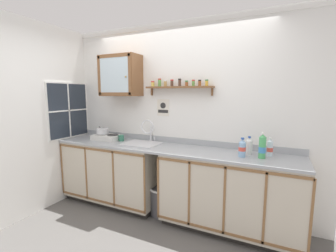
{
  "coord_description": "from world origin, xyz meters",
  "views": [
    {
      "loc": [
        1.3,
        -2.26,
        1.66
      ],
      "look_at": [
        -0.03,
        0.54,
        1.21
      ],
      "focal_mm": 24.84,
      "sensor_mm": 36.0,
      "label": 1
    }
  ],
  "objects_px": {
    "bottle_soda_green_1": "(262,147)",
    "wall_cabinet": "(120,76)",
    "warning_sign": "(163,108)",
    "trash_bin": "(161,200)",
    "bottle_opaque_white_2": "(249,146)",
    "hot_plate_stove": "(107,137)",
    "bottle_water_blue_0": "(242,148)",
    "bottle_water_clear_3": "(270,148)",
    "sink": "(143,143)",
    "saucepan": "(102,131)",
    "mug": "(121,138)"
  },
  "relations": [
    {
      "from": "bottle_soda_green_1",
      "to": "wall_cabinet",
      "type": "relative_size",
      "value": 0.48
    },
    {
      "from": "warning_sign",
      "to": "trash_bin",
      "type": "distance_m",
      "value": 1.29
    },
    {
      "from": "bottle_opaque_white_2",
      "to": "warning_sign",
      "type": "bearing_deg",
      "value": 170.3
    },
    {
      "from": "hot_plate_stove",
      "to": "warning_sign",
      "type": "xyz_separation_m",
      "value": [
        0.83,
        0.25,
        0.46
      ]
    },
    {
      "from": "hot_plate_stove",
      "to": "wall_cabinet",
      "type": "relative_size",
      "value": 0.7
    },
    {
      "from": "bottle_water_blue_0",
      "to": "wall_cabinet",
      "type": "distance_m",
      "value": 1.98
    },
    {
      "from": "wall_cabinet",
      "to": "warning_sign",
      "type": "height_order",
      "value": "wall_cabinet"
    },
    {
      "from": "bottle_water_clear_3",
      "to": "warning_sign",
      "type": "bearing_deg",
      "value": 173.05
    },
    {
      "from": "sink",
      "to": "trash_bin",
      "type": "height_order",
      "value": "sink"
    },
    {
      "from": "bottle_soda_green_1",
      "to": "wall_cabinet",
      "type": "distance_m",
      "value": 2.15
    },
    {
      "from": "bottle_soda_green_1",
      "to": "bottle_opaque_white_2",
      "type": "xyz_separation_m",
      "value": [
        -0.15,
        0.1,
        -0.03
      ]
    },
    {
      "from": "bottle_opaque_white_2",
      "to": "wall_cabinet",
      "type": "bearing_deg",
      "value": 178.17
    },
    {
      "from": "hot_plate_stove",
      "to": "bottle_soda_green_1",
      "type": "xyz_separation_m",
      "value": [
        2.19,
        -0.06,
        0.09
      ]
    },
    {
      "from": "hot_plate_stove",
      "to": "trash_bin",
      "type": "bearing_deg",
      "value": -4.64
    },
    {
      "from": "bottle_soda_green_1",
      "to": "trash_bin",
      "type": "height_order",
      "value": "bottle_soda_green_1"
    },
    {
      "from": "warning_sign",
      "to": "wall_cabinet",
      "type": "bearing_deg",
      "value": -166.55
    },
    {
      "from": "bottle_water_blue_0",
      "to": "bottle_water_clear_3",
      "type": "distance_m",
      "value": 0.32
    },
    {
      "from": "bottle_soda_green_1",
      "to": "bottle_water_blue_0",
      "type": "bearing_deg",
      "value": -170.66
    },
    {
      "from": "saucepan",
      "to": "sink",
      "type": "bearing_deg",
      "value": -1.06
    },
    {
      "from": "saucepan",
      "to": "hot_plate_stove",
      "type": "bearing_deg",
      "value": -12.42
    },
    {
      "from": "hot_plate_stove",
      "to": "mug",
      "type": "xyz_separation_m",
      "value": [
        0.25,
        0.03,
        0.01
      ]
    },
    {
      "from": "sink",
      "to": "mug",
      "type": "xyz_separation_m",
      "value": [
        -0.38,
        0.02,
        0.04
      ]
    },
    {
      "from": "bottle_opaque_white_2",
      "to": "bottle_water_clear_3",
      "type": "xyz_separation_m",
      "value": [
        0.22,
        0.03,
        -0.0
      ]
    },
    {
      "from": "bottle_water_clear_3",
      "to": "warning_sign",
      "type": "relative_size",
      "value": 0.9
    },
    {
      "from": "bottle_soda_green_1",
      "to": "trash_bin",
      "type": "relative_size",
      "value": 0.73
    },
    {
      "from": "hot_plate_stove",
      "to": "wall_cabinet",
      "type": "bearing_deg",
      "value": 25.7
    },
    {
      "from": "bottle_water_blue_0",
      "to": "warning_sign",
      "type": "xyz_separation_m",
      "value": [
        -1.15,
        0.34,
        0.4
      ]
    },
    {
      "from": "bottle_soda_green_1",
      "to": "wall_cabinet",
      "type": "height_order",
      "value": "wall_cabinet"
    },
    {
      "from": "mug",
      "to": "trash_bin",
      "type": "xyz_separation_m",
      "value": [
        0.71,
        -0.1,
        -0.79
      ]
    },
    {
      "from": "bottle_soda_green_1",
      "to": "bottle_water_clear_3",
      "type": "bearing_deg",
      "value": 60.59
    },
    {
      "from": "wall_cabinet",
      "to": "bottle_opaque_white_2",
      "type": "bearing_deg",
      "value": -1.83
    },
    {
      "from": "mug",
      "to": "warning_sign",
      "type": "xyz_separation_m",
      "value": [
        0.59,
        0.22,
        0.45
      ]
    },
    {
      "from": "warning_sign",
      "to": "bottle_soda_green_1",
      "type": "bearing_deg",
      "value": -12.71
    },
    {
      "from": "bottle_water_blue_0",
      "to": "bottle_soda_green_1",
      "type": "relative_size",
      "value": 0.76
    },
    {
      "from": "bottle_soda_green_1",
      "to": "trash_bin",
      "type": "xyz_separation_m",
      "value": [
        -1.24,
        -0.02,
        -0.87
      ]
    },
    {
      "from": "warning_sign",
      "to": "mug",
      "type": "bearing_deg",
      "value": -159.11
    },
    {
      "from": "sink",
      "to": "bottle_water_blue_0",
      "type": "distance_m",
      "value": 1.36
    },
    {
      "from": "bottle_water_blue_0",
      "to": "trash_bin",
      "type": "bearing_deg",
      "value": 179.27
    },
    {
      "from": "bottle_water_clear_3",
      "to": "sink",
      "type": "bearing_deg",
      "value": -177.7
    },
    {
      "from": "bottle_water_clear_3",
      "to": "trash_bin",
      "type": "distance_m",
      "value": 1.56
    },
    {
      "from": "hot_plate_stove",
      "to": "bottle_water_clear_3",
      "type": "distance_m",
      "value": 2.27
    },
    {
      "from": "wall_cabinet",
      "to": "sink",
      "type": "bearing_deg",
      "value": -12.36
    },
    {
      "from": "bottle_soda_green_1",
      "to": "mug",
      "type": "height_order",
      "value": "bottle_soda_green_1"
    },
    {
      "from": "sink",
      "to": "wall_cabinet",
      "type": "bearing_deg",
      "value": 167.64
    },
    {
      "from": "sink",
      "to": "saucepan",
      "type": "xyz_separation_m",
      "value": [
        -0.73,
        0.01,
        0.13
      ]
    },
    {
      "from": "bottle_soda_green_1",
      "to": "bottle_opaque_white_2",
      "type": "relative_size",
      "value": 1.33
    },
    {
      "from": "trash_bin",
      "to": "bottle_water_blue_0",
      "type": "bearing_deg",
      "value": -0.73
    },
    {
      "from": "warning_sign",
      "to": "bottle_water_blue_0",
      "type": "bearing_deg",
      "value": -16.41
    },
    {
      "from": "saucepan",
      "to": "bottle_soda_green_1",
      "type": "distance_m",
      "value": 2.3
    },
    {
      "from": "sink",
      "to": "saucepan",
      "type": "height_order",
      "value": "sink"
    }
  ]
}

